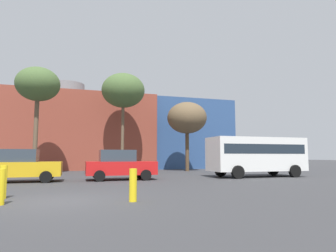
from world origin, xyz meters
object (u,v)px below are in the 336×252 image
(bare_tree_1, at_px, (187,118))
(bollard_yellow_2, at_px, (133,185))
(bollard_yellow_1, at_px, (1,187))
(parked_car_3, at_px, (120,165))
(white_bus, at_px, (256,154))
(bollard_yellow_0, at_px, (3,182))
(parked_car_2, at_px, (21,166))
(bare_tree_0, at_px, (123,91))
(bare_tree_2, at_px, (38,85))

(bare_tree_1, bearing_deg, bollard_yellow_2, -115.89)
(bollard_yellow_1, bearing_deg, bare_tree_1, 54.19)
(parked_car_3, xyz_separation_m, bollard_yellow_1, (-4.64, -8.30, -0.38))
(white_bus, bearing_deg, bollard_yellow_0, -154.92)
(parked_car_2, height_order, bollard_yellow_0, parked_car_2)
(white_bus, height_order, bare_tree_0, bare_tree_0)
(bare_tree_2, bearing_deg, parked_car_2, -87.88)
(white_bus, bearing_deg, bare_tree_0, 130.04)
(parked_car_3, xyz_separation_m, bare_tree_1, (7.80, 8.94, 4.30))
(parked_car_2, bearing_deg, bare_tree_1, 33.91)
(parked_car_3, distance_m, bare_tree_2, 11.57)
(bare_tree_1, xyz_separation_m, bollard_yellow_2, (-8.61, -17.73, -4.69))
(parked_car_3, height_order, bare_tree_0, bare_tree_0)
(bollard_yellow_2, bearing_deg, bare_tree_2, 106.77)
(parked_car_3, xyz_separation_m, bare_tree_2, (-5.79, 7.74, 6.37))
(bollard_yellow_0, bearing_deg, bare_tree_2, 93.54)
(bare_tree_2, bearing_deg, bollard_yellow_0, -86.46)
(bare_tree_0, bearing_deg, bollard_yellow_0, -111.40)
(parked_car_2, relative_size, bollard_yellow_1, 3.99)
(bare_tree_1, bearing_deg, parked_car_3, -131.10)
(white_bus, distance_m, bare_tree_2, 18.12)
(parked_car_2, xyz_separation_m, bollard_yellow_0, (0.62, -6.88, -0.34))
(parked_car_3, relative_size, white_bus, 0.61)
(parked_car_2, distance_m, bare_tree_2, 10.02)
(parked_car_3, relative_size, bare_tree_2, 0.48)
(white_bus, bearing_deg, bollard_yellow_1, -150.05)
(bare_tree_0, height_order, bollard_yellow_1, bare_tree_0)
(parked_car_2, xyz_separation_m, bollard_yellow_1, (0.86, -8.30, -0.38))
(bare_tree_1, distance_m, bollard_yellow_0, 20.80)
(bollard_yellow_0, bearing_deg, parked_car_2, 95.14)
(bare_tree_2, height_order, bollard_yellow_1, bare_tree_2)
(bollard_yellow_0, height_order, bollard_yellow_2, bollard_yellow_0)
(parked_car_3, distance_m, bollard_yellow_2, 8.83)
(bollard_yellow_1, bearing_deg, parked_car_2, 95.94)
(bare_tree_2, relative_size, bollard_yellow_1, 8.38)
(bare_tree_2, bearing_deg, white_bus, -27.22)
(bare_tree_2, bearing_deg, bare_tree_1, 5.06)
(bare_tree_0, height_order, bollard_yellow_0, bare_tree_0)
(bare_tree_1, distance_m, bare_tree_2, 13.79)
(parked_car_3, xyz_separation_m, white_bus, (9.52, -0.14, 0.72))
(bare_tree_1, height_order, bare_tree_2, bare_tree_2)
(parked_car_2, bearing_deg, bollard_yellow_2, -61.90)
(bare_tree_1, bearing_deg, bare_tree_2, -174.94)
(bollard_yellow_0, relative_size, bollard_yellow_1, 1.07)
(white_bus, relative_size, bare_tree_1, 1.00)
(bare_tree_2, distance_m, bollard_yellow_2, 18.53)
(parked_car_2, height_order, parked_car_3, parked_car_2)
(bare_tree_0, relative_size, bollard_yellow_0, 8.32)
(bollard_yellow_1, relative_size, bollard_yellow_2, 1.02)
(white_bus, relative_size, bare_tree_0, 0.73)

